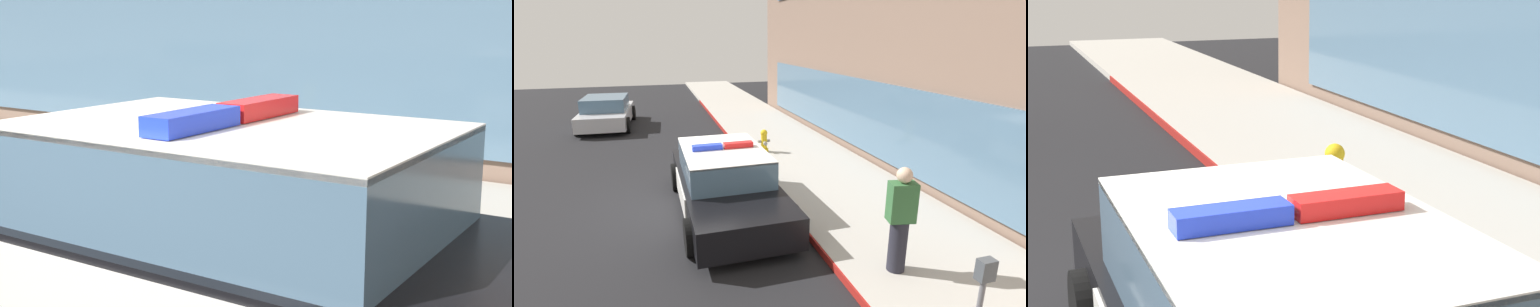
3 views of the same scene
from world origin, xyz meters
The scene contains 8 objects.
ground centered at (0.00, 0.00, 0.00)m, with size 48.00×48.00×0.00m, color black.
sidewalk centered at (0.00, 3.86, 0.07)m, with size 48.00×3.37×0.15m, color #B2ADA3.
curb_red_paint centered at (0.00, 2.16, 0.08)m, with size 28.80×0.04×0.14m, color maroon.
police_cruiser centered at (0.84, 0.91, 0.68)m, with size 4.89×2.15×1.49m.
fire_hydrant centered at (-2.86, 2.84, 0.50)m, with size 0.34×0.39×0.73m.
car_far_lane centered at (-8.91, -2.39, 0.63)m, with size 4.30×2.20×1.29m.
pedestrian_on_sidewalk centered at (4.16, 3.02, 1.01)m, with size 0.34×0.45×1.71m.
parking_meter centered at (6.04, 2.73, 1.08)m, with size 0.12×0.18×1.34m.
Camera 2 is at (8.82, -0.46, 3.70)m, focal length 27.56 mm.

